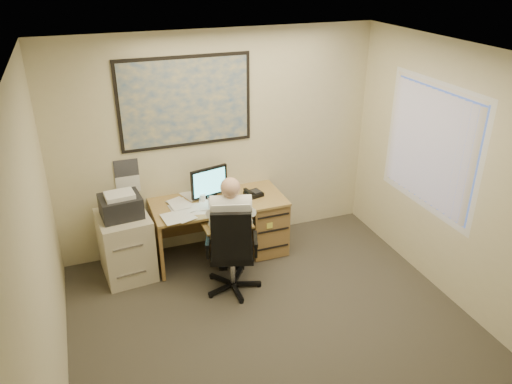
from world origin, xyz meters
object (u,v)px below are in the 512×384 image
object	(u,v)px
desk	(244,218)
person	(231,235)
office_chair	(235,266)
filing_cabinet	(125,240)

from	to	relation	value
desk	person	world-z (taller)	person
office_chair	desk	bearing A→B (deg)	82.23
person	filing_cabinet	bearing A→B (deg)	163.85
filing_cabinet	person	distance (m)	1.28
filing_cabinet	person	xyz separation A→B (m)	(1.07, -0.66, 0.22)
desk	person	bearing A→B (deg)	-118.89
filing_cabinet	person	world-z (taller)	person
office_chair	person	world-z (taller)	person
desk	filing_cabinet	world-z (taller)	desk
desk	filing_cabinet	distance (m)	1.46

